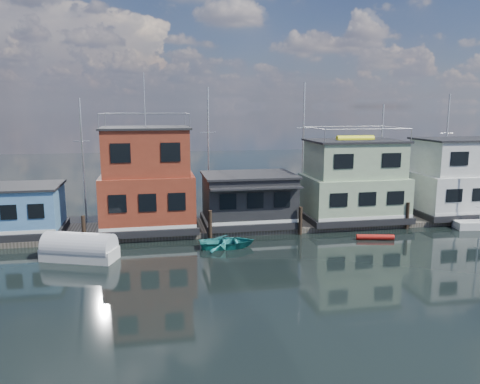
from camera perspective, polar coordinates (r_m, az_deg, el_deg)
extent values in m
plane|color=black|center=(27.44, 7.27, -10.56)|extent=(160.00, 160.00, 0.00)
cube|color=#595147|center=(38.44, 1.77, -4.05)|extent=(48.00, 5.00, 0.40)
cube|color=black|center=(38.76, -25.27, -4.25)|extent=(6.40, 4.90, 0.50)
cube|color=#5185BA|center=(38.39, -25.47, -1.72)|extent=(6.00, 4.50, 3.00)
cube|color=black|center=(38.11, -25.65, 0.61)|extent=(6.30, 4.80, 0.16)
cube|color=black|center=(37.47, -11.05, -3.91)|extent=(7.40, 5.90, 0.50)
cube|color=maroon|center=(37.01, -11.16, -0.72)|extent=(7.00, 5.50, 3.74)
cube|color=maroon|center=(36.50, -11.36, 4.83)|extent=(6.30, 4.95, 3.46)
cube|color=black|center=(36.38, -11.46, 7.66)|extent=(6.65, 5.23, 0.16)
cylinder|color=silver|center=(36.35, -11.58, 10.94)|extent=(0.08, 0.08, 4.00)
cube|color=black|center=(38.23, 1.04, -3.43)|extent=(7.40, 5.40, 0.50)
cube|color=black|center=(37.81, 1.05, -0.56)|extent=(7.00, 5.00, 3.40)
cube|color=black|center=(37.51, 1.06, 2.11)|extent=(7.30, 5.30, 0.16)
cube|color=black|center=(34.90, 2.00, 0.50)|extent=(7.00, 1.20, 0.12)
cube|color=black|center=(40.97, 13.48, -2.78)|extent=(8.40, 5.90, 0.50)
cube|color=#97B28A|center=(40.61, 13.59, -0.29)|extent=(8.00, 5.50, 3.12)
cube|color=#97B28A|center=(40.18, 13.77, 3.92)|extent=(7.20, 4.95, 2.88)
cube|color=black|center=(40.04, 13.86, 6.08)|extent=(7.60, 5.23, 0.16)
cylinder|color=#FFFD1C|center=(40.03, 13.87, 6.32)|extent=(3.20, 0.56, 0.56)
cube|color=black|center=(45.94, 24.95, -2.06)|extent=(8.40, 5.90, 0.50)
cube|color=silver|center=(45.61, 25.12, 0.16)|extent=(8.00, 5.50, 3.12)
cube|color=silver|center=(45.23, 25.42, 3.90)|extent=(7.20, 4.95, 2.88)
cube|color=black|center=(45.11, 25.56, 5.82)|extent=(7.60, 5.23, 0.16)
cylinder|color=#2D2116|center=(34.99, -18.50, -4.52)|extent=(0.28, 0.28, 2.20)
cylinder|color=#2D2116|center=(34.88, -3.66, -4.04)|extent=(0.28, 0.28, 2.20)
cylinder|color=#2D2116|center=(36.37, 7.37, -3.50)|extent=(0.28, 0.28, 2.20)
cylinder|color=#2D2116|center=(40.04, 19.73, -2.75)|extent=(0.28, 0.28, 2.20)
cylinder|color=silver|center=(42.99, -18.60, 3.80)|extent=(0.16, 0.16, 10.50)
cylinder|color=silver|center=(42.86, -18.72, 5.89)|extent=(1.40, 0.06, 0.06)
cylinder|color=silver|center=(42.83, -3.86, 4.96)|extent=(0.16, 0.16, 11.50)
cylinder|color=silver|center=(42.71, -3.89, 7.27)|extent=(1.40, 0.06, 0.06)
cylinder|color=silver|center=(44.78, 7.69, 5.45)|extent=(0.16, 0.16, 12.00)
cylinder|color=silver|center=(44.66, 7.75, 7.75)|extent=(1.40, 0.06, 0.06)
cylinder|color=silver|center=(47.99, 16.80, 4.22)|extent=(0.16, 0.16, 10.00)
cylinder|color=silver|center=(47.86, 16.89, 6.01)|extent=(1.40, 0.06, 0.06)
cylinder|color=silver|center=(51.54, 23.78, 4.74)|extent=(0.16, 0.16, 11.00)
cylinder|color=silver|center=(51.43, 23.91, 6.57)|extent=(1.40, 0.06, 0.06)
cube|color=silver|center=(32.19, -18.95, -7.13)|extent=(5.09, 3.36, 0.79)
cylinder|color=silver|center=(32.06, -18.99, -6.36)|extent=(4.92, 3.39, 1.93)
cube|color=silver|center=(42.75, 27.19, -3.58)|extent=(4.12, 1.86, 0.62)
imported|color=teal|center=(32.99, -1.55, -6.12)|extent=(3.96, 2.87, 0.81)
cylinder|color=#A91812|center=(36.36, 16.16, -5.30)|extent=(2.78, 1.01, 0.40)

